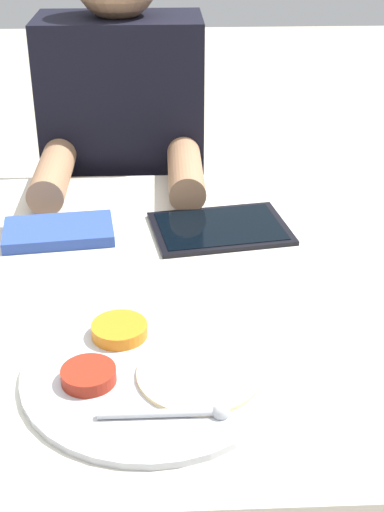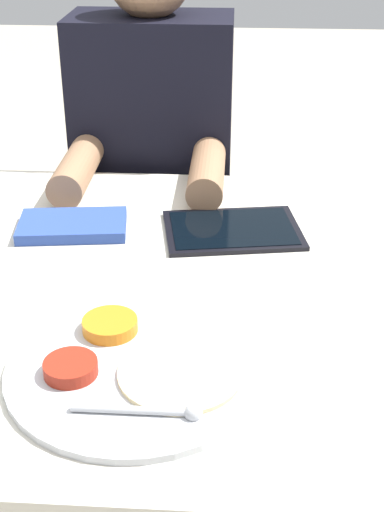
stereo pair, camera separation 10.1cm
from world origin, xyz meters
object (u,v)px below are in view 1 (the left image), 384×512
(thali_tray, at_px, (152,369))
(tablet_device, at_px, (220,228))
(red_notebook, at_px, (59,232))
(person_diner, at_px, (128,220))

(thali_tray, xyz_separation_m, tablet_device, (0.12, 0.41, -0.00))
(thali_tray, height_order, tablet_device, thali_tray)
(thali_tray, bearing_deg, tablet_device, 73.77)
(red_notebook, bearing_deg, person_diner, 76.69)
(thali_tray, xyz_separation_m, person_diner, (-0.07, 0.81, -0.17))
(thali_tray, bearing_deg, person_diner, 94.74)
(thali_tray, relative_size, person_diner, 0.28)
(thali_tray, bearing_deg, red_notebook, 112.61)
(thali_tray, relative_size, red_notebook, 1.65)
(red_notebook, height_order, person_diner, person_diner)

